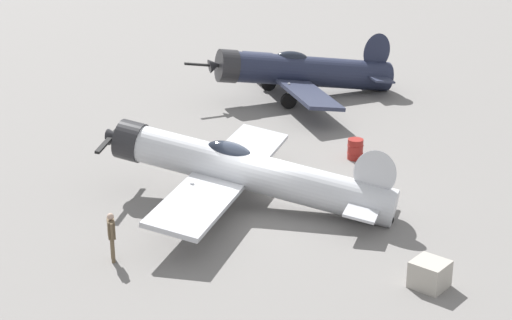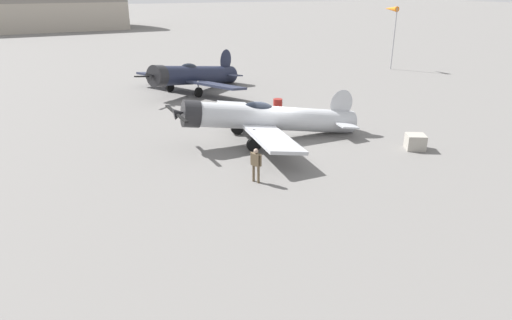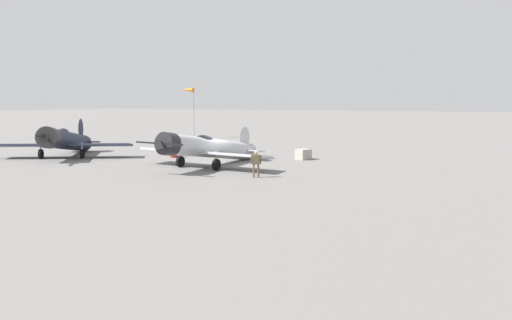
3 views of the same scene
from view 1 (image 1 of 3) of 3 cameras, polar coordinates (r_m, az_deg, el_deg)
name	(u,v)px [view 1 (image 1 of 3)]	position (r m, az deg, el deg)	size (l,w,h in m)	color
ground_plane	(256,206)	(31.08, 0.00, -3.10)	(400.00, 400.00, 0.00)	slate
airplane_foreground	(242,170)	(30.72, -0.94, -0.70)	(11.14, 10.43, 2.92)	#B7BABF
airplane_mid_apron	(299,71)	(43.76, 2.93, 5.98)	(10.12, 10.53, 3.23)	#1E2338
ground_crew_mechanic	(111,232)	(27.16, -9.70, -4.80)	(0.40, 0.58, 1.65)	brown
equipment_crate	(430,274)	(26.06, 11.61, -7.53)	(1.33, 1.31, 0.84)	#9E998E
fuel_drum	(355,149)	(35.66, 6.70, 0.73)	(0.69, 0.69, 0.87)	maroon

